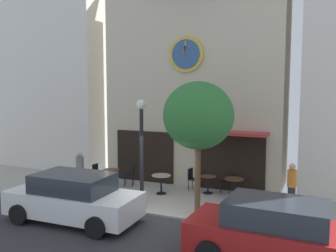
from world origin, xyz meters
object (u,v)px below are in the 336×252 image
street_tree (198,116)px  cafe_chair_facing_street (131,174)px  cafe_table_leftmost (111,174)px  cafe_chair_right_end (192,177)px  cafe_table_center_left (234,184)px  cafe_chair_by_entrance (112,179)px  parked_car_white (74,198)px  cafe_chair_near_lamp (97,172)px  pedestrian_orange (292,186)px  street_lamp (142,151)px  cafe_chair_under_awning (227,180)px  cafe_table_rightmost (208,182)px  parked_car_red (276,233)px  cafe_table_center (161,180)px  pedestrian_grey (80,170)px

street_tree → cafe_chair_facing_street: 5.11m
cafe_table_leftmost → cafe_chair_right_end: bearing=14.8°
street_tree → cafe_table_center_left: (0.80, 2.09, -2.77)m
cafe_chair_by_entrance → parked_car_white: 3.42m
cafe_table_center_left → cafe_chair_facing_street: cafe_chair_facing_street is taller
cafe_chair_near_lamp → parked_car_white: (1.90, -4.16, 0.23)m
cafe_chair_by_entrance → pedestrian_orange: (6.96, 0.44, 0.33)m
street_lamp → cafe_chair_under_awning: size_ratio=4.28×
cafe_table_rightmost → cafe_chair_by_entrance: cafe_chair_by_entrance is taller
cafe_chair_facing_street → cafe_table_center_left: bearing=0.2°
street_lamp → parked_car_red: size_ratio=0.88×
pedestrian_orange → cafe_table_center: bearing=178.7°
parked_car_white → cafe_chair_right_end: bearing=65.4°
cafe_chair_right_end → street_lamp: bearing=-115.0°
street_lamp → street_tree: 2.60m
street_tree → cafe_table_center_left: street_tree is taller
cafe_chair_under_awning → parked_car_red: parked_car_red is taller
street_tree → pedestrian_orange: 4.09m
street_lamp → cafe_table_center: street_lamp is taller
cafe_chair_right_end → parked_car_red: parked_car_red is taller
street_tree → cafe_table_center_left: 3.56m
street_tree → parked_car_white: street_tree is taller
pedestrian_grey → pedestrian_orange: (8.28, 0.80, 0.00)m
street_tree → cafe_table_center: street_tree is taller
street_lamp → cafe_chair_facing_street: size_ratio=4.28×
street_lamp → parked_car_red: street_lamp is taller
cafe_table_leftmost → parked_car_red: (7.45, -4.47, 0.23)m
cafe_table_rightmost → pedestrian_orange: bearing=-15.3°
pedestrian_grey → parked_car_white: 3.56m
cafe_chair_facing_street → pedestrian_grey: 2.20m
cafe_chair_right_end → parked_car_red: bearing=-53.0°
street_tree → parked_car_white: bearing=-144.1°
parked_car_white → cafe_table_leftmost: bearing=105.4°
street_lamp → cafe_chair_facing_street: 2.86m
street_lamp → cafe_table_rightmost: size_ratio=5.32×
cafe_chair_right_end → parked_car_red: 6.72m
cafe_table_leftmost → parked_car_red: parked_car_red is taller
cafe_table_center → cafe_chair_under_awning: (2.42, 1.15, -0.04)m
cafe_chair_by_entrance → pedestrian_grey: bearing=-164.5°
cafe_chair_right_end → cafe_chair_under_awning: bearing=2.9°
cafe_table_leftmost → cafe_table_center: size_ratio=0.96×
cafe_chair_right_end → pedestrian_orange: pedestrian_orange is taller
cafe_table_leftmost → parked_car_white: parked_car_white is taller
street_lamp → cafe_table_center_left: (3.01, 1.97, -1.40)m
cafe_chair_right_end → pedestrian_orange: bearing=-16.3°
street_tree → cafe_chair_under_awning: street_tree is taller
cafe_chair_facing_street → parked_car_red: 8.31m
street_lamp → cafe_chair_right_end: 3.03m
cafe_table_center_left → cafe_chair_facing_street: size_ratio=0.85×
cafe_chair_facing_street → parked_car_white: parked_car_white is taller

